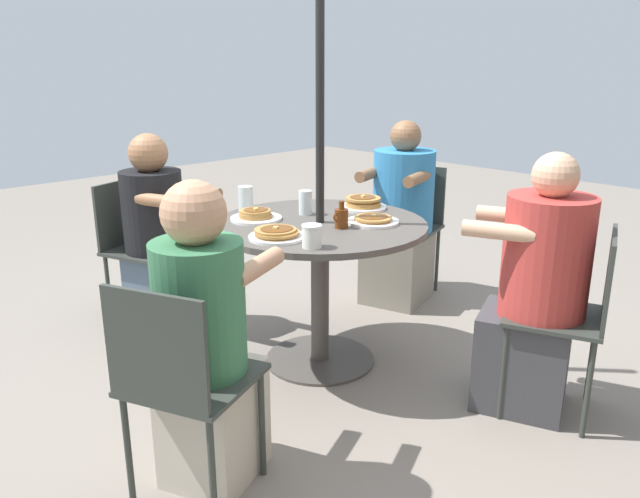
{
  "coord_description": "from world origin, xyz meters",
  "views": [
    {
      "loc": [
        2.09,
        2.16,
        1.54
      ],
      "look_at": [
        0.0,
        0.0,
        0.62
      ],
      "focal_mm": 35.0,
      "sensor_mm": 36.0,
      "label": 1
    }
  ],
  "objects_px": {
    "patio_chair_west": "(410,220)",
    "drinking_glass_b": "(246,199)",
    "patio_table": "(320,251)",
    "pancake_plate_a": "(256,216)",
    "pancake_plate_b": "(363,203)",
    "diner_west": "(401,222)",
    "drinking_glass_a": "(305,203)",
    "patio_chair_north": "(137,241)",
    "patio_chair_east": "(180,378)",
    "syrup_bottle": "(341,218)",
    "diner_south": "(535,297)",
    "diner_north": "(159,241)",
    "patio_chair_south": "(575,309)",
    "coffee_cup": "(312,236)",
    "pancake_plate_c": "(373,220)",
    "pancake_plate_d": "(276,234)",
    "diner_east": "(206,349)"
  },
  "relations": [
    {
      "from": "patio_table",
      "to": "patio_chair_east",
      "type": "bearing_deg",
      "value": 22.89
    },
    {
      "from": "patio_chair_east",
      "to": "pancake_plate_d",
      "type": "bearing_deg",
      "value": 94.4
    },
    {
      "from": "patio_chair_east",
      "to": "pancake_plate_c",
      "type": "xyz_separation_m",
      "value": [
        -1.29,
        -0.28,
        0.27
      ]
    },
    {
      "from": "coffee_cup",
      "to": "drinking_glass_b",
      "type": "bearing_deg",
      "value": -106.01
    },
    {
      "from": "pancake_plate_b",
      "to": "drinking_glass_b",
      "type": "height_order",
      "value": "drinking_glass_b"
    },
    {
      "from": "diner_west",
      "to": "drinking_glass_a",
      "type": "xyz_separation_m",
      "value": [
        0.95,
        0.12,
        0.29
      ]
    },
    {
      "from": "diner_west",
      "to": "coffee_cup",
      "type": "bearing_deg",
      "value": 97.34
    },
    {
      "from": "patio_table",
      "to": "patio_chair_west",
      "type": "bearing_deg",
      "value": -164.04
    },
    {
      "from": "patio_chair_south",
      "to": "pancake_plate_b",
      "type": "distance_m",
      "value": 1.22
    },
    {
      "from": "syrup_bottle",
      "to": "pancake_plate_a",
      "type": "bearing_deg",
      "value": -64.51
    },
    {
      "from": "patio_chair_north",
      "to": "pancake_plate_b",
      "type": "bearing_deg",
      "value": 106.1
    },
    {
      "from": "patio_chair_east",
      "to": "syrup_bottle",
      "type": "height_order",
      "value": "syrup_bottle"
    },
    {
      "from": "patio_table",
      "to": "pancake_plate_a",
      "type": "relative_size",
      "value": 4.12
    },
    {
      "from": "patio_table",
      "to": "drinking_glass_b",
      "type": "height_order",
      "value": "drinking_glass_b"
    },
    {
      "from": "patio_chair_east",
      "to": "diner_north",
      "type": "bearing_deg",
      "value": 129.3
    },
    {
      "from": "diner_north",
      "to": "drinking_glass_a",
      "type": "bearing_deg",
      "value": 97.07
    },
    {
      "from": "patio_chair_south",
      "to": "diner_south",
      "type": "relative_size",
      "value": 0.73
    },
    {
      "from": "patio_chair_north",
      "to": "patio_chair_west",
      "type": "height_order",
      "value": "same"
    },
    {
      "from": "diner_east",
      "to": "diner_west",
      "type": "relative_size",
      "value": 0.99
    },
    {
      "from": "patio_chair_west",
      "to": "drinking_glass_b",
      "type": "distance_m",
      "value": 1.32
    },
    {
      "from": "drinking_glass_b",
      "to": "drinking_glass_a",
      "type": "bearing_deg",
      "value": 121.47
    },
    {
      "from": "patio_table",
      "to": "syrup_bottle",
      "type": "height_order",
      "value": "syrup_bottle"
    },
    {
      "from": "pancake_plate_b",
      "to": "drinking_glass_b",
      "type": "xyz_separation_m",
      "value": [
        0.49,
        -0.4,
        0.04
      ]
    },
    {
      "from": "patio_chair_north",
      "to": "pancake_plate_b",
      "type": "height_order",
      "value": "patio_chair_north"
    },
    {
      "from": "diner_west",
      "to": "syrup_bottle",
      "type": "relative_size",
      "value": 8.91
    },
    {
      "from": "patio_chair_north",
      "to": "diner_north",
      "type": "relative_size",
      "value": 0.75
    },
    {
      "from": "diner_north",
      "to": "pancake_plate_c",
      "type": "height_order",
      "value": "diner_north"
    },
    {
      "from": "patio_chair_north",
      "to": "coffee_cup",
      "type": "relative_size",
      "value": 8.52
    },
    {
      "from": "diner_east",
      "to": "drinking_glass_b",
      "type": "xyz_separation_m",
      "value": [
        -0.85,
        -0.86,
        0.29
      ]
    },
    {
      "from": "patio_chair_west",
      "to": "pancake_plate_a",
      "type": "bearing_deg",
      "value": 77.08
    },
    {
      "from": "syrup_bottle",
      "to": "drinking_glass_b",
      "type": "height_order",
      "value": "drinking_glass_b"
    },
    {
      "from": "diner_west",
      "to": "syrup_bottle",
      "type": "bearing_deg",
      "value": 97.37
    },
    {
      "from": "diner_west",
      "to": "pancake_plate_a",
      "type": "distance_m",
      "value": 1.23
    },
    {
      "from": "pancake_plate_a",
      "to": "syrup_bottle",
      "type": "distance_m",
      "value": 0.45
    },
    {
      "from": "patio_chair_north",
      "to": "diner_north",
      "type": "distance_m",
      "value": 0.17
    },
    {
      "from": "diner_south",
      "to": "pancake_plate_a",
      "type": "distance_m",
      "value": 1.39
    },
    {
      "from": "diner_west",
      "to": "syrup_bottle",
      "type": "xyz_separation_m",
      "value": [
        1.01,
        0.44,
        0.28
      ]
    },
    {
      "from": "patio_chair_west",
      "to": "pancake_plate_c",
      "type": "relative_size",
      "value": 3.3
    },
    {
      "from": "patio_chair_south",
      "to": "patio_chair_east",
      "type": "bearing_deg",
      "value": 135.96
    },
    {
      "from": "diner_south",
      "to": "drinking_glass_a",
      "type": "height_order",
      "value": "diner_south"
    },
    {
      "from": "patio_chair_east",
      "to": "patio_chair_south",
      "type": "relative_size",
      "value": 1.0
    },
    {
      "from": "patio_chair_west",
      "to": "pancake_plate_a",
      "type": "distance_m",
      "value": 1.39
    },
    {
      "from": "pancake_plate_c",
      "to": "syrup_bottle",
      "type": "xyz_separation_m",
      "value": [
        0.18,
        -0.05,
        0.04
      ]
    },
    {
      "from": "diner_north",
      "to": "syrup_bottle",
      "type": "relative_size",
      "value": 8.69
    },
    {
      "from": "patio_table",
      "to": "patio_chair_east",
      "type": "xyz_separation_m",
      "value": [
        1.12,
        0.47,
        -0.11
      ]
    },
    {
      "from": "diner_north",
      "to": "diner_west",
      "type": "relative_size",
      "value": 0.97
    },
    {
      "from": "drinking_glass_a",
      "to": "diner_east",
      "type": "bearing_deg",
      "value": 29.43
    },
    {
      "from": "patio_chair_south",
      "to": "diner_south",
      "type": "height_order",
      "value": "diner_south"
    },
    {
      "from": "diner_west",
      "to": "drinking_glass_a",
      "type": "bearing_deg",
      "value": 81.1
    },
    {
      "from": "patio_chair_west",
      "to": "pancake_plate_c",
      "type": "distance_m",
      "value": 1.15
    }
  ]
}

